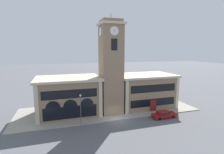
# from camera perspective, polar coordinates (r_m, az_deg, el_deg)

# --- Properties ---
(ground_plane) EXTENTS (300.00, 300.00, 0.00)m
(ground_plane) POSITION_cam_1_polar(r_m,az_deg,el_deg) (34.38, 2.00, -14.07)
(ground_plane) COLOR #56565B
(sidewalk_kerb) EXTENTS (38.87, 12.98, 0.15)m
(sidewalk_kerb) POSITION_cam_1_polar(r_m,az_deg,el_deg) (40.12, -1.16, -10.54)
(sidewalk_kerb) COLOR gray
(sidewalk_kerb) RESTS_ON ground_plane
(clock_tower) EXTENTS (4.99, 4.99, 20.54)m
(clock_tower) POSITION_cam_1_polar(r_m,az_deg,el_deg) (36.20, -0.35, 3.01)
(clock_tower) COLOR #897056
(clock_tower) RESTS_ON ground_plane
(town_hall_left_wing) EXTENTS (13.03, 9.25, 7.82)m
(town_hall_left_wing) POSITION_cam_1_polar(r_m,az_deg,el_deg) (37.74, -13.96, -5.93)
(town_hall_left_wing) COLOR #897056
(town_hall_left_wing) RESTS_ON ground_plane
(town_hall_right_wing) EXTENTS (13.69, 9.25, 7.69)m
(town_hall_right_wing) POSITION_cam_1_polar(r_m,az_deg,el_deg) (42.52, 10.41, -4.25)
(town_hall_right_wing) COLOR #897056
(town_hall_right_wing) RESTS_ON ground_plane
(parked_car_near) EXTENTS (4.89, 1.79, 1.38)m
(parked_car_near) POSITION_cam_1_polar(r_m,az_deg,el_deg) (36.91, 16.57, -11.60)
(parked_car_near) COLOR maroon
(parked_car_near) RESTS_ON ground_plane
(street_lamp) EXTENTS (0.36, 0.36, 5.46)m
(street_lamp) POSITION_cam_1_polar(r_m,az_deg,el_deg) (31.87, -10.21, -8.87)
(street_lamp) COLOR #4C4C51
(street_lamp) RESTS_ON sidewalk_kerb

